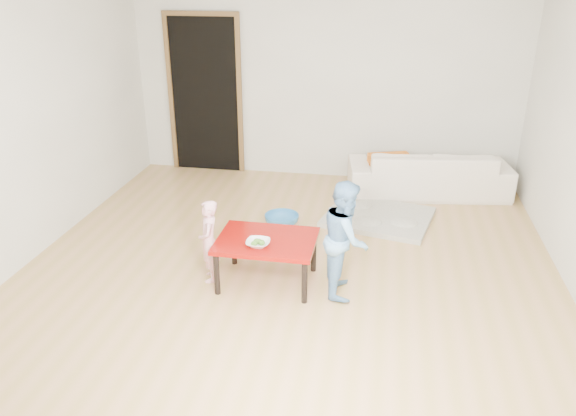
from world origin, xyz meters
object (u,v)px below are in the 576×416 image
(child_pink, at_px, (209,241))
(child_blue, at_px, (346,238))
(bowl, at_px, (258,243))
(sofa, at_px, (428,172))
(red_table, at_px, (267,261))
(basin, at_px, (282,220))

(child_pink, distance_m, child_blue, 1.22)
(bowl, distance_m, child_blue, 0.75)
(sofa, height_order, bowl, sofa)
(sofa, distance_m, child_pink, 3.23)
(child_pink, relative_size, child_blue, 0.75)
(red_table, xyz_separation_m, child_blue, (0.69, -0.02, 0.30))
(child_blue, bearing_deg, child_pink, 86.77)
(sofa, bearing_deg, child_pink, 42.81)
(bowl, distance_m, basin, 1.42)
(bowl, xyz_separation_m, child_blue, (0.74, 0.12, 0.05))
(child_blue, distance_m, basin, 1.54)
(sofa, bearing_deg, bowl, 51.01)
(sofa, height_order, basin, sofa)
(red_table, relative_size, child_pink, 1.13)
(red_table, distance_m, basin, 1.23)
(bowl, relative_size, basin, 0.54)
(sofa, xyz_separation_m, child_blue, (-0.83, -2.49, 0.23))
(red_table, height_order, child_blue, child_blue)
(child_pink, xyz_separation_m, basin, (0.42, 1.25, -0.32))
(child_pink, bearing_deg, bowl, 62.44)
(sofa, distance_m, bowl, 3.04)
(bowl, relative_size, child_blue, 0.20)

